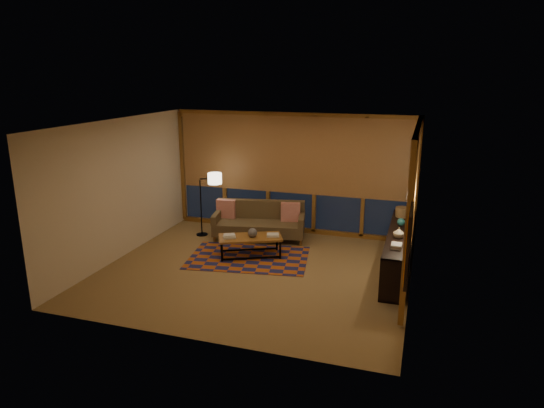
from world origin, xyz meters
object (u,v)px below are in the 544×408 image
(floor_lamp, at_px, (201,205))
(bookshelf, at_px, (398,250))
(coffee_table, at_px, (250,246))
(sofa, at_px, (259,222))

(floor_lamp, relative_size, bookshelf, 0.48)
(floor_lamp, distance_m, bookshelf, 4.38)
(coffee_table, bearing_deg, bookshelf, -20.76)
(sofa, xyz_separation_m, coffee_table, (0.17, -1.02, -0.19))
(sofa, bearing_deg, floor_lamp, 173.78)
(coffee_table, bearing_deg, floor_lamp, 123.85)
(coffee_table, relative_size, floor_lamp, 0.87)
(bookshelf, bearing_deg, coffee_table, -175.69)
(coffee_table, relative_size, bookshelf, 0.42)
(sofa, xyz_separation_m, floor_lamp, (-1.32, -0.12, 0.31))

